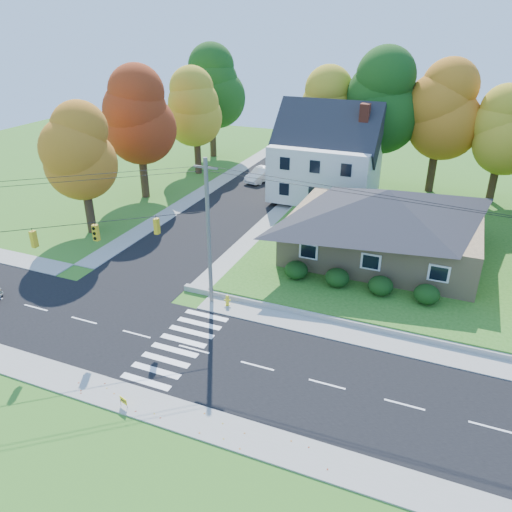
% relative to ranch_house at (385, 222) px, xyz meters
% --- Properties ---
extents(ground, '(120.00, 120.00, 0.00)m').
position_rel_ranch_house_xyz_m(ground, '(-8.00, -16.00, -3.27)').
color(ground, '#3D7923').
extents(road_main, '(90.00, 8.00, 0.02)m').
position_rel_ranch_house_xyz_m(road_main, '(-8.00, -16.00, -3.26)').
color(road_main, black).
rests_on(road_main, ground).
extents(road_cross, '(8.00, 44.00, 0.02)m').
position_rel_ranch_house_xyz_m(road_cross, '(-16.00, 10.00, -3.25)').
color(road_cross, black).
rests_on(road_cross, ground).
extents(sidewalk_north, '(90.00, 2.00, 0.08)m').
position_rel_ranch_house_xyz_m(sidewalk_north, '(-8.00, -11.00, -3.23)').
color(sidewalk_north, '#9C9A90').
rests_on(sidewalk_north, ground).
extents(sidewalk_south, '(90.00, 2.00, 0.08)m').
position_rel_ranch_house_xyz_m(sidewalk_south, '(-8.00, -21.00, -3.23)').
color(sidewalk_south, '#9C9A90').
rests_on(sidewalk_south, ground).
extents(lawn, '(30.00, 30.00, 0.50)m').
position_rel_ranch_house_xyz_m(lawn, '(5.00, 5.00, -3.02)').
color(lawn, '#3D7923').
rests_on(lawn, ground).
extents(ranch_house, '(14.60, 10.60, 5.40)m').
position_rel_ranch_house_xyz_m(ranch_house, '(0.00, 0.00, 0.00)').
color(ranch_house, tan).
rests_on(ranch_house, lawn).
extents(colonial_house, '(10.40, 8.40, 9.60)m').
position_rel_ranch_house_xyz_m(colonial_house, '(-7.96, 12.00, 1.32)').
color(colonial_house, silver).
rests_on(colonial_house, lawn).
extents(hedge_row, '(10.70, 1.70, 1.27)m').
position_rel_ranch_house_xyz_m(hedge_row, '(-0.50, -6.20, -2.13)').
color(hedge_row, '#163A10').
rests_on(hedge_row, lawn).
extents(traffic_infrastructure, '(38.10, 10.66, 10.00)m').
position_rel_ranch_house_xyz_m(traffic_infrastructure, '(-8.15, -14.65, 1.88)').
color(traffic_infrastructure, '#666059').
rests_on(traffic_infrastructure, ground).
extents(tree_lot_0, '(6.72, 6.72, 12.51)m').
position_rel_ranch_house_xyz_m(tree_lot_0, '(-10.00, 18.00, 5.04)').
color(tree_lot_0, '#3F2A19').
rests_on(tree_lot_0, lawn).
extents(tree_lot_1, '(7.84, 7.84, 14.60)m').
position_rel_ranch_house_xyz_m(tree_lot_1, '(-4.00, 17.00, 6.35)').
color(tree_lot_1, '#3F2A19').
rests_on(tree_lot_1, lawn).
extents(tree_lot_2, '(7.28, 7.28, 13.56)m').
position_rel_ranch_house_xyz_m(tree_lot_2, '(2.00, 18.00, 5.70)').
color(tree_lot_2, '#3F2A19').
rests_on(tree_lot_2, lawn).
extents(tree_lot_3, '(6.16, 6.16, 11.47)m').
position_rel_ranch_house_xyz_m(tree_lot_3, '(8.00, 17.00, 4.39)').
color(tree_lot_3, '#3F2A19').
rests_on(tree_lot_3, lawn).
extents(tree_west_0, '(6.16, 6.16, 11.47)m').
position_rel_ranch_house_xyz_m(tree_west_0, '(-25.00, -4.00, 3.89)').
color(tree_west_0, '#3F2A19').
rests_on(tree_west_0, ground).
extents(tree_west_1, '(7.28, 7.28, 13.56)m').
position_rel_ranch_house_xyz_m(tree_west_1, '(-26.00, 6.00, 5.20)').
color(tree_west_1, '#3F2A19').
rests_on(tree_west_1, ground).
extents(tree_west_2, '(6.72, 6.72, 12.51)m').
position_rel_ranch_house_xyz_m(tree_west_2, '(-25.00, 16.00, 4.54)').
color(tree_west_2, '#3F2A19').
rests_on(tree_west_2, ground).
extents(tree_west_3, '(7.84, 7.84, 14.60)m').
position_rel_ranch_house_xyz_m(tree_west_3, '(-27.00, 24.00, 5.85)').
color(tree_west_3, '#3F2A19').
rests_on(tree_west_3, ground).
extents(white_car, '(2.70, 5.07, 1.59)m').
position_rel_ranch_house_xyz_m(white_car, '(-16.57, 15.87, -2.45)').
color(white_car, silver).
rests_on(white_car, road_cross).
extents(fire_hydrant, '(0.45, 0.35, 0.79)m').
position_rel_ranch_house_xyz_m(fire_hydrant, '(-8.29, -10.84, -2.89)').
color(fire_hydrant, yellow).
rests_on(fire_hydrant, ground).
extents(yard_sign, '(0.50, 0.18, 0.64)m').
position_rel_ranch_house_xyz_m(yard_sign, '(-8.88, -21.56, -2.81)').
color(yard_sign, black).
rests_on(yard_sign, ground).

